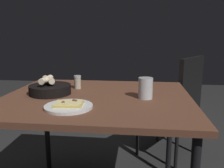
% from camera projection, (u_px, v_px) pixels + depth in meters
% --- Properties ---
extents(dining_table, '(0.93, 1.09, 0.75)m').
position_uv_depth(dining_table, '(97.00, 106.00, 1.42)').
color(dining_table, brown).
rests_on(dining_table, ground).
extents(pizza_plate, '(0.24, 0.24, 0.04)m').
position_uv_depth(pizza_plate, '(69.00, 106.00, 1.18)').
color(pizza_plate, white).
rests_on(pizza_plate, dining_table).
extents(bread_basket, '(0.25, 0.25, 0.11)m').
position_uv_depth(bread_basket, '(50.00, 89.00, 1.45)').
color(bread_basket, black).
rests_on(bread_basket, dining_table).
extents(beer_glass, '(0.08, 0.08, 0.12)m').
position_uv_depth(beer_glass, '(145.00, 89.00, 1.35)').
color(beer_glass, silver).
rests_on(beer_glass, dining_table).
extents(pepper_shaker, '(0.05, 0.05, 0.09)m').
position_uv_depth(pepper_shaker, '(78.00, 83.00, 1.59)').
color(pepper_shaker, '#BFB299').
rests_on(pepper_shaker, dining_table).
extents(chair_near, '(0.61, 0.61, 0.92)m').
position_uv_depth(chair_near, '(177.00, 103.00, 2.10)').
color(chair_near, black).
rests_on(chair_near, ground).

